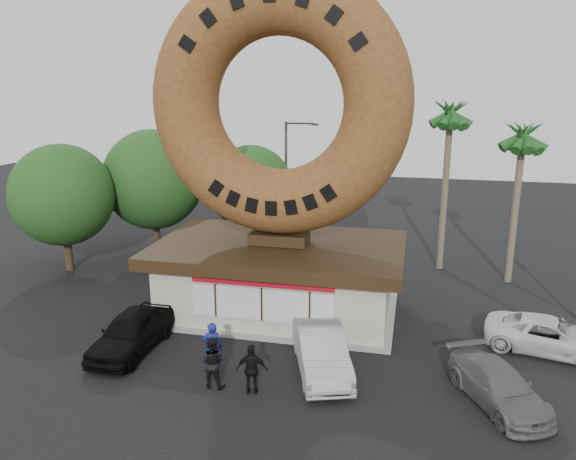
% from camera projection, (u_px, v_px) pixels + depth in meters
% --- Properties ---
extents(ground, '(90.00, 90.00, 0.00)m').
position_uv_depth(ground, '(241.00, 374.00, 20.65)').
color(ground, black).
rests_on(ground, ground).
extents(donut_shop, '(11.20, 7.20, 3.80)m').
position_uv_depth(donut_shop, '(279.00, 275.00, 25.82)').
color(donut_shop, beige).
rests_on(donut_shop, ground).
extents(giant_donut, '(11.30, 2.88, 11.30)m').
position_uv_depth(giant_donut, '(279.00, 104.00, 23.84)').
color(giant_donut, brown).
rests_on(giant_donut, donut_shop).
extents(tree_west, '(6.00, 6.00, 7.65)m').
position_uv_depth(tree_west, '(153.00, 180.00, 33.72)').
color(tree_west, '#473321').
rests_on(tree_west, ground).
extents(tree_mid, '(5.20, 5.20, 6.63)m').
position_uv_depth(tree_mid, '(251.00, 188.00, 34.58)').
color(tree_mid, '#473321').
rests_on(tree_mid, ground).
extents(tree_far, '(5.60, 5.60, 7.14)m').
position_uv_depth(tree_far, '(62.00, 195.00, 30.78)').
color(tree_far, '#473321').
rests_on(tree_far, ground).
extents(palm_near, '(2.60, 2.60, 9.75)m').
position_uv_depth(palm_near, '(450.00, 119.00, 30.03)').
color(palm_near, '#726651').
rests_on(palm_near, ground).
extents(palm_far, '(2.60, 2.60, 8.75)m').
position_uv_depth(palm_far, '(523.00, 141.00, 28.11)').
color(palm_far, '#726651').
rests_on(palm_far, ground).
extents(street_lamp, '(2.11, 0.20, 8.00)m').
position_uv_depth(street_lamp, '(288.00, 179.00, 34.94)').
color(street_lamp, '#59595E').
rests_on(street_lamp, ground).
extents(person_left, '(0.83, 0.66, 1.98)m').
position_uv_depth(person_left, '(212.00, 348.00, 20.52)').
color(person_left, navy).
rests_on(person_left, ground).
extents(person_center, '(0.93, 0.73, 1.88)m').
position_uv_depth(person_center, '(212.00, 362.00, 19.56)').
color(person_center, black).
rests_on(person_center, ground).
extents(person_right, '(1.12, 0.61, 1.82)m').
position_uv_depth(person_right, '(252.00, 369.00, 19.15)').
color(person_right, black).
rests_on(person_right, ground).
extents(car_black, '(2.00, 4.76, 1.61)m').
position_uv_depth(car_black, '(131.00, 332.00, 22.22)').
color(car_black, black).
rests_on(car_black, ground).
extents(car_silver, '(3.11, 5.12, 1.59)m').
position_uv_depth(car_silver, '(321.00, 351.00, 20.68)').
color(car_silver, '#B4B3B9').
rests_on(car_silver, ground).
extents(car_grey, '(3.58, 4.76, 1.28)m').
position_uv_depth(car_grey, '(498.00, 386.00, 18.61)').
color(car_grey, slate).
rests_on(car_grey, ground).
extents(car_white, '(5.30, 3.32, 1.37)m').
position_uv_depth(car_white, '(550.00, 336.00, 22.17)').
color(car_white, silver).
rests_on(car_white, ground).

